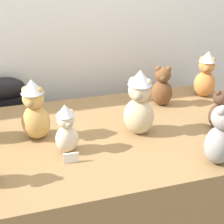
{
  "coord_description": "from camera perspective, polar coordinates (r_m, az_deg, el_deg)",
  "views": [
    {
      "loc": [
        -0.42,
        -1.19,
        1.66
      ],
      "look_at": [
        0.0,
        0.25,
        0.92
      ],
      "focal_mm": 51.98,
      "sensor_mm": 36.0,
      "label": 1
    }
  ],
  "objects": [
    {
      "name": "wall_back",
      "position": [
        2.24,
        -5.52,
        17.02
      ],
      "size": [
        7.0,
        0.08,
        2.6
      ],
      "primitive_type": "cube",
      "color": "white",
      "rests_on": "ground_plane"
    },
    {
      "name": "display_table",
      "position": [
        1.96,
        0.0,
        -13.77
      ],
      "size": [
        1.68,
        0.98,
        0.8
      ],
      "primitive_type": "cube",
      "color": "olive",
      "rests_on": "ground_plane"
    },
    {
      "name": "instrument_case",
      "position": [
        2.38,
        -17.24,
        -4.83
      ],
      "size": [
        0.28,
        0.12,
        0.94
      ],
      "rotation": [
        0.0,
        0.0,
        -0.01
      ],
      "color": "black",
      "rests_on": "ground_plane"
    },
    {
      "name": "teddy_bear_ginger",
      "position": [
        2.19,
        16.15,
        6.29
      ],
      "size": [
        0.18,
        0.17,
        0.3
      ],
      "rotation": [
        0.0,
        0.0,
        -0.59
      ],
      "color": "#D17F3D",
      "rests_on": "display_table"
    },
    {
      "name": "teddy_bear_sand",
      "position": [
        1.65,
        4.8,
        1.49
      ],
      "size": [
        0.2,
        0.2,
        0.35
      ],
      "rotation": [
        0.0,
        0.0,
        -0.55
      ],
      "color": "#CCB78E",
      "rests_on": "display_table"
    },
    {
      "name": "teddy_bear_honey",
      "position": [
        1.65,
        -13.47,
        0.27
      ],
      "size": [
        0.18,
        0.17,
        0.32
      ],
      "rotation": [
        0.0,
        0.0,
        -0.4
      ],
      "color": "tan",
      "rests_on": "display_table"
    },
    {
      "name": "teddy_bear_cocoa",
      "position": [
        1.83,
        18.36,
        0.38
      ],
      "size": [
        0.12,
        0.11,
        0.22
      ],
      "rotation": [
        0.0,
        0.0,
        0.14
      ],
      "color": "#4C3323",
      "rests_on": "display_table"
    },
    {
      "name": "teddy_bear_ash",
      "position": [
        1.5,
        18.61,
        -4.09
      ],
      "size": [
        0.19,
        0.17,
        0.29
      ],
      "rotation": [
        0.0,
        0.0,
        0.42
      ],
      "color": "gray",
      "rests_on": "display_table"
    },
    {
      "name": "teddy_bear_cream",
      "position": [
        1.52,
        -8.01,
        -3.03
      ],
      "size": [
        0.13,
        0.12,
        0.25
      ],
      "rotation": [
        0.0,
        0.0,
        0.26
      ],
      "color": "beige",
      "rests_on": "display_table"
    },
    {
      "name": "teddy_bear_chestnut",
      "position": [
        2.01,
        8.81,
        4.32
      ],
      "size": [
        0.16,
        0.15,
        0.25
      ],
      "rotation": [
        0.0,
        0.0,
        -0.36
      ],
      "color": "brown",
      "rests_on": "display_table"
    },
    {
      "name": "name_card_front_left",
      "position": [
        1.49,
        -7.2,
        -8.0
      ],
      "size": [
        0.07,
        0.01,
        0.05
      ],
      "primitive_type": "cube",
      "rotation": [
        0.0,
        0.0,
        -0.04
      ],
      "color": "white",
      "rests_on": "display_table"
    }
  ]
}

